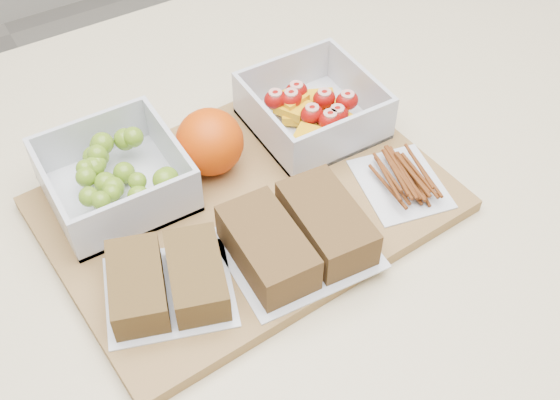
{
  "coord_description": "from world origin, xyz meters",
  "views": [
    {
      "loc": [
        -0.26,
        -0.44,
        1.48
      ],
      "look_at": [
        -0.0,
        -0.01,
        0.93
      ],
      "focal_mm": 45.0,
      "sensor_mm": 36.0,
      "label": 1
    }
  ],
  "objects_px": {
    "orange": "(210,142)",
    "fruit_container": "(312,110)",
    "cutting_board": "(247,204)",
    "sandwich_bag_center": "(297,236)",
    "sandwich_bag_left": "(167,281)",
    "pretzel_bag": "(402,177)",
    "grape_container": "(116,176)"
  },
  "relations": [
    {
      "from": "sandwich_bag_center",
      "to": "sandwich_bag_left",
      "type": "bearing_deg",
      "value": 172.16
    },
    {
      "from": "sandwich_bag_center",
      "to": "grape_container",
      "type": "bearing_deg",
      "value": 126.63
    },
    {
      "from": "pretzel_bag",
      "to": "fruit_container",
      "type": "bearing_deg",
      "value": 103.16
    },
    {
      "from": "cutting_board",
      "to": "sandwich_bag_left",
      "type": "distance_m",
      "value": 0.14
    },
    {
      "from": "orange",
      "to": "sandwich_bag_center",
      "type": "distance_m",
      "value": 0.15
    },
    {
      "from": "cutting_board",
      "to": "orange",
      "type": "height_order",
      "value": "orange"
    },
    {
      "from": "sandwich_bag_center",
      "to": "pretzel_bag",
      "type": "height_order",
      "value": "sandwich_bag_center"
    },
    {
      "from": "sandwich_bag_left",
      "to": "pretzel_bag",
      "type": "relative_size",
      "value": 1.25
    },
    {
      "from": "fruit_container",
      "to": "sandwich_bag_center",
      "type": "distance_m",
      "value": 0.19
    },
    {
      "from": "sandwich_bag_left",
      "to": "sandwich_bag_center",
      "type": "distance_m",
      "value": 0.14
    },
    {
      "from": "sandwich_bag_center",
      "to": "pretzel_bag",
      "type": "xyz_separation_m",
      "value": [
        0.15,
        0.02,
        -0.01
      ]
    },
    {
      "from": "cutting_board",
      "to": "sandwich_bag_left",
      "type": "bearing_deg",
      "value": -155.56
    },
    {
      "from": "grape_container",
      "to": "pretzel_bag",
      "type": "xyz_separation_m",
      "value": [
        0.27,
        -0.15,
        -0.01
      ]
    },
    {
      "from": "cutting_board",
      "to": "sandwich_bag_center",
      "type": "xyz_separation_m",
      "value": [
        0.01,
        -0.09,
        0.03
      ]
    },
    {
      "from": "orange",
      "to": "grape_container",
      "type": "bearing_deg",
      "value": 171.0
    },
    {
      "from": "sandwich_bag_left",
      "to": "sandwich_bag_center",
      "type": "xyz_separation_m",
      "value": [
        0.14,
        -0.02,
        0.0
      ]
    },
    {
      "from": "fruit_container",
      "to": "sandwich_bag_center",
      "type": "xyz_separation_m",
      "value": [
        -0.12,
        -0.15,
        -0.0
      ]
    },
    {
      "from": "orange",
      "to": "fruit_container",
      "type": "bearing_deg",
      "value": 0.56
    },
    {
      "from": "fruit_container",
      "to": "sandwich_bag_left",
      "type": "xyz_separation_m",
      "value": [
        -0.25,
        -0.14,
        -0.0
      ]
    },
    {
      "from": "sandwich_bag_center",
      "to": "pretzel_bag",
      "type": "distance_m",
      "value": 0.15
    },
    {
      "from": "fruit_container",
      "to": "sandwich_bag_center",
      "type": "height_order",
      "value": "fruit_container"
    },
    {
      "from": "sandwich_bag_left",
      "to": "sandwich_bag_center",
      "type": "relative_size",
      "value": 0.99
    },
    {
      "from": "grape_container",
      "to": "sandwich_bag_center",
      "type": "distance_m",
      "value": 0.21
    },
    {
      "from": "cutting_board",
      "to": "pretzel_bag",
      "type": "relative_size",
      "value": 3.47
    },
    {
      "from": "orange",
      "to": "pretzel_bag",
      "type": "xyz_separation_m",
      "value": [
        0.17,
        -0.13,
        -0.03
      ]
    },
    {
      "from": "cutting_board",
      "to": "sandwich_bag_center",
      "type": "bearing_deg",
      "value": -87.44
    },
    {
      "from": "sandwich_bag_center",
      "to": "orange",
      "type": "bearing_deg",
      "value": 97.45
    },
    {
      "from": "cutting_board",
      "to": "fruit_container",
      "type": "distance_m",
      "value": 0.15
    },
    {
      "from": "fruit_container",
      "to": "pretzel_bag",
      "type": "xyz_separation_m",
      "value": [
        0.03,
        -0.13,
        -0.01
      ]
    },
    {
      "from": "fruit_container",
      "to": "sandwich_bag_center",
      "type": "relative_size",
      "value": 0.91
    },
    {
      "from": "cutting_board",
      "to": "sandwich_bag_left",
      "type": "xyz_separation_m",
      "value": [
        -0.12,
        -0.07,
        0.03
      ]
    },
    {
      "from": "sandwich_bag_left",
      "to": "orange",
      "type": "bearing_deg",
      "value": 49.22
    }
  ]
}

